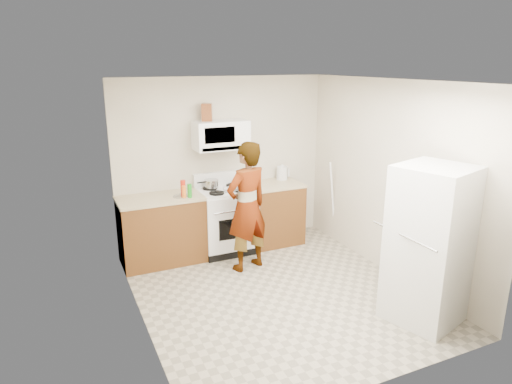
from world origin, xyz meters
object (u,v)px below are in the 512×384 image
person (247,207)px  saucepan (211,184)px  kettle (282,173)px  gas_range (226,219)px  fridge (429,245)px  microwave (221,135)px

person → saucepan: (-0.21, 0.81, 0.14)m
person → kettle: size_ratio=8.60×
gas_range → fridge: bearing=-63.9°
gas_range → fridge: size_ratio=0.66×
fridge → saucepan: size_ratio=8.70×
person → saucepan: size_ratio=8.87×
fridge → kettle: size_ratio=8.44×
fridge → kettle: fridge is taller
gas_range → microwave: (0.00, 0.13, 1.21)m
gas_range → person: (0.05, -0.68, 0.38)m
person → fridge: (1.24, -1.94, -0.02)m
kettle → saucepan: (-1.17, -0.04, -0.03)m
kettle → saucepan: kettle is taller
microwave → saucepan: size_ratio=3.89×
fridge → kettle: 2.81m
person → kettle: 1.29m
microwave → kettle: 1.21m
gas_range → microwave: size_ratio=1.49×
fridge → person: bearing=105.4°
gas_range → saucepan: bearing=141.0°
fridge → microwave: bearing=98.0°
gas_range → kettle: bearing=9.5°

